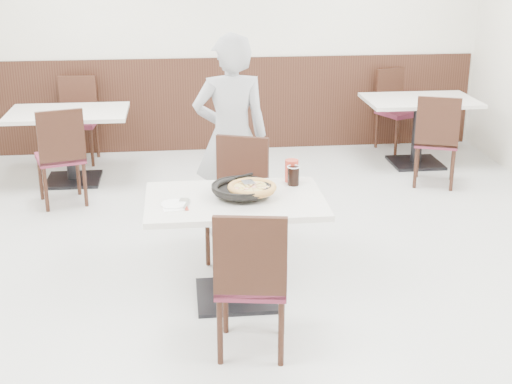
{
  "coord_description": "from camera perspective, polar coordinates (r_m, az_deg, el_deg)",
  "views": [
    {
      "loc": [
        -0.58,
        -4.84,
        2.39
      ],
      "look_at": [
        -0.08,
        -0.3,
        0.77
      ],
      "focal_mm": 50.0,
      "sensor_mm": 36.0,
      "label": 1
    }
  ],
  "objects": [
    {
      "name": "pizza_server",
      "position": [
        4.82,
        -0.64,
        0.8
      ],
      "size": [
        0.09,
        0.11,
        0.0
      ],
      "primitive_type": "cube",
      "rotation": [
        0.0,
        0.0,
        0.18
      ],
      "color": "silver",
      "rests_on": "pizza"
    },
    {
      "name": "chair_near",
      "position": [
        4.3,
        -0.32,
        -6.97
      ],
      "size": [
        0.48,
        0.48,
        0.95
      ],
      "primitive_type": null,
      "rotation": [
        0.0,
        0.0,
        -0.16
      ],
      "color": "black",
      "rests_on": "floor"
    },
    {
      "name": "pizza",
      "position": [
        4.78,
        -0.31,
        0.19
      ],
      "size": [
        0.3,
        0.3,
        0.02
      ],
      "primitive_type": "cylinder",
      "rotation": [
        0.0,
        0.0,
        0.0
      ],
      "color": "#BE883D",
      "rests_on": "pizza_pan"
    },
    {
      "name": "wainscot_back",
      "position": [
        8.54,
        -2.28,
        7.05
      ],
      "size": [
        5.9,
        0.03,
        1.1
      ],
      "primitive_type": "cube",
      "color": "black",
      "rests_on": "floor"
    },
    {
      "name": "chair_far",
      "position": [
        5.52,
        -1.6,
        -0.79
      ],
      "size": [
        0.54,
        0.54,
        0.95
      ],
      "primitive_type": null,
      "rotation": [
        0.0,
        0.0,
        2.78
      ],
      "color": "black",
      "rests_on": "floor"
    },
    {
      "name": "floor",
      "position": [
        5.43,
        0.48,
        -6.62
      ],
      "size": [
        7.0,
        7.0,
        0.0
      ],
      "primitive_type": "plane",
      "color": "#A7A7A3",
      "rests_on": "ground"
    },
    {
      "name": "bg_chair_left_near",
      "position": [
        6.97,
        -15.41,
        2.84
      ],
      "size": [
        0.53,
        0.53,
        0.95
      ],
      "primitive_type": null,
      "rotation": [
        0.0,
        0.0,
        0.3
      ],
      "color": "black",
      "rests_on": "floor"
    },
    {
      "name": "bg_chair_right_far",
      "position": [
        8.7,
        11.39,
        6.4
      ],
      "size": [
        0.55,
        0.55,
        0.95
      ],
      "primitive_type": null,
      "rotation": [
        0.0,
        0.0,
        3.56
      ],
      "color": "black",
      "rests_on": "floor"
    },
    {
      "name": "fork",
      "position": [
        4.66,
        -5.59,
        -0.95
      ],
      "size": [
        0.05,
        0.17,
        0.0
      ],
      "primitive_type": "cube",
      "rotation": [
        0.0,
        0.0,
        -0.21
      ],
      "color": "silver",
      "rests_on": "side_plate"
    },
    {
      "name": "bg_table_left",
      "position": [
        7.62,
        -14.6,
        3.53
      ],
      "size": [
        1.27,
        0.91,
        0.75
      ],
      "primitive_type": null,
      "rotation": [
        0.0,
        0.0,
        0.1
      ],
      "color": "silver",
      "rests_on": "floor"
    },
    {
      "name": "bg_table_right",
      "position": [
        8.16,
        12.81,
        4.72
      ],
      "size": [
        1.2,
        0.81,
        0.75
      ],
      "primitive_type": null,
      "rotation": [
        0.0,
        0.0,
        0.01
      ],
      "color": "silver",
      "rests_on": "floor"
    },
    {
      "name": "diner_person",
      "position": [
        5.89,
        -2.01,
        4.4
      ],
      "size": [
        0.65,
        0.45,
        1.71
      ],
      "primitive_type": "imported",
      "rotation": [
        0.0,
        0.0,
        3.2
      ],
      "color": "#9FA0A4",
      "rests_on": "floor"
    },
    {
      "name": "red_cup",
      "position": [
        5.11,
        2.87,
        1.72
      ],
      "size": [
        0.1,
        0.1,
        0.16
      ],
      "primitive_type": "cylinder",
      "rotation": [
        0.0,
        0.0,
        0.0
      ],
      "color": "#A92D1E",
      "rests_on": "main_table"
    },
    {
      "name": "main_table",
      "position": [
        4.94,
        -1.66,
        -4.58
      ],
      "size": [
        1.2,
        0.8,
        0.75
      ],
      "primitive_type": null,
      "rotation": [
        0.0,
        0.0,
        0.0
      ],
      "color": "silver",
      "rests_on": "floor"
    },
    {
      "name": "bg_chair_left_far",
      "position": [
        8.26,
        -14.15,
        5.52
      ],
      "size": [
        0.45,
        0.45,
        0.95
      ],
      "primitive_type": null,
      "rotation": [
        0.0,
        0.0,
        3.07
      ],
      "color": "black",
      "rests_on": "floor"
    },
    {
      "name": "wall_back",
      "position": [
        8.42,
        -2.37,
        12.74
      ],
      "size": [
        6.0,
        0.04,
        2.8
      ],
      "primitive_type": "cube",
      "color": "beige",
      "rests_on": "floor"
    },
    {
      "name": "napkin",
      "position": [
        4.66,
        -6.59,
        -1.21
      ],
      "size": [
        0.17,
        0.17,
        0.0
      ],
      "primitive_type": "cube",
      "rotation": [
        0.0,
        0.0,
        0.14
      ],
      "color": "white",
      "rests_on": "main_table"
    },
    {
      "name": "bg_chair_right_near",
      "position": [
        7.49,
        14.25,
        4.09
      ],
      "size": [
        0.54,
        0.54,
        0.95
      ],
      "primitive_type": null,
      "rotation": [
        0.0,
        0.0,
        -0.37
      ],
      "color": "black",
      "rests_on": "floor"
    },
    {
      "name": "trivet",
      "position": [
        4.81,
        -1.02,
        -0.21
      ],
      "size": [
        0.11,
        0.11,
        0.04
      ],
      "primitive_type": "cylinder",
      "rotation": [
        0.0,
        0.0,
        0.0
      ],
      "color": "black",
      "rests_on": "main_table"
    },
    {
      "name": "cola_glass",
      "position": [
        5.04,
        3.01,
        1.27
      ],
      "size": [
        0.08,
        0.08,
        0.13
      ],
      "primitive_type": "cylinder",
      "rotation": [
        0.0,
        0.0,
        0.0
      ],
      "color": "black",
      "rests_on": "main_table"
    },
    {
      "name": "side_plate",
      "position": [
        4.69,
        -6.58,
        -0.99
      ],
      "size": [
        0.17,
        0.17,
        0.01
      ],
      "primitive_type": "cylinder",
      "rotation": [
        0.0,
        0.0,
        0.0
      ],
      "color": "white",
      "rests_on": "napkin"
    },
    {
      "name": "pizza_pan",
      "position": [
        4.8,
        -1.16,
        0.07
      ],
      "size": [
        0.38,
        0.38,
        0.01
      ],
      "primitive_type": "cylinder",
      "rotation": [
        0.0,
        0.0,
        0.0
      ],
      "color": "black",
      "rests_on": "trivet"
    }
  ]
}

